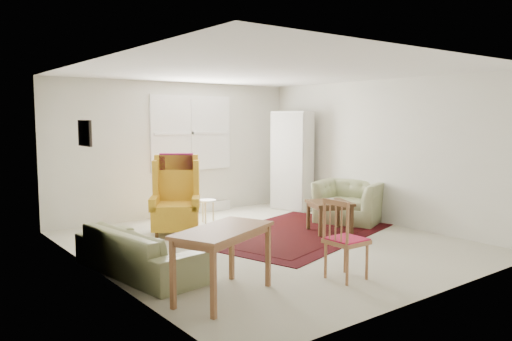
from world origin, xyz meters
TOP-DOWN VIEW (x-y plane):
  - room at (0.02, 0.21)m, footprint 5.04×5.54m
  - rug at (0.69, 0.19)m, footprint 3.59×2.83m
  - sofa at (-2.10, -0.19)m, footprint 0.99×1.96m
  - armchair at (2.10, 0.31)m, footprint 1.34×1.41m
  - wingback_chair at (-0.82, 1.32)m, footprint 1.04×1.05m
  - coffee_table at (1.20, -0.07)m, footprint 0.82×0.82m
  - stool at (0.02, 1.74)m, footprint 0.39×0.39m
  - cabinet at (2.10, 1.86)m, footprint 0.60×0.86m
  - desk at (-1.76, -1.46)m, footprint 1.27×0.96m
  - desk_chair at (-0.33, -1.83)m, footprint 0.41×0.41m

SIDE VIEW (x-z plane):
  - rug at x=0.69m, z-range 0.00..0.03m
  - stool at x=0.02m, z-range 0.00..0.42m
  - coffee_table at x=1.20m, z-range 0.00..0.51m
  - desk at x=-1.76m, z-range 0.00..0.72m
  - sofa at x=-2.10m, z-range 0.00..0.76m
  - armchair at x=2.10m, z-range 0.00..0.86m
  - desk_chair at x=-0.33m, z-range 0.00..0.93m
  - wingback_chair at x=-0.82m, z-range 0.00..1.27m
  - cabinet at x=2.10m, z-range 0.00..1.97m
  - room at x=0.02m, z-range 0.00..2.51m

